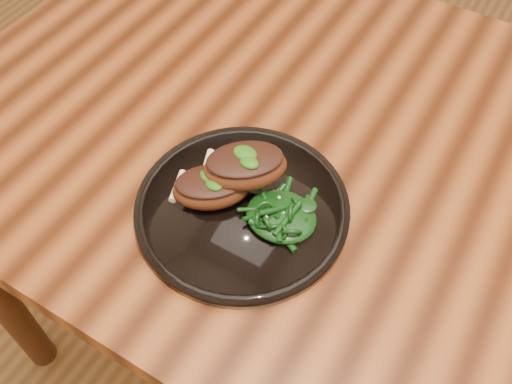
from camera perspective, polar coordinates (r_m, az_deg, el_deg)
desk at (r=0.86m, az=19.83°, el=-4.37°), size 1.60×0.80×0.75m
plate at (r=0.73m, az=-1.39°, el=-1.63°), size 0.27×0.27×0.02m
lamb_chop_front at (r=0.71m, az=-4.57°, el=0.48°), size 0.11×0.11×0.04m
lamb_chop_back at (r=0.71m, az=-1.16°, el=2.62°), size 0.12×0.12×0.05m
herb_smear at (r=0.76m, az=-1.27°, el=2.93°), size 0.08×0.05×0.00m
greens_heap at (r=0.70m, az=2.55°, el=-2.15°), size 0.09×0.08×0.03m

